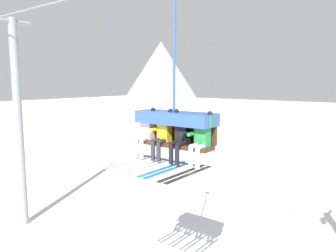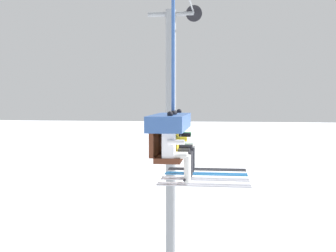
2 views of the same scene
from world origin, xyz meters
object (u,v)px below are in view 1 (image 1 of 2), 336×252
object	(u,v)px
chairlift_chair	(176,121)
skier_yellow	(161,135)
skier_black	(180,137)
lift_tower_near	(18,120)
skier_green	(200,140)
skier_white	(145,132)

from	to	relation	value
chairlift_chair	skier_yellow	size ratio (longest dim) A/B	2.61
chairlift_chair	skier_yellow	bearing A→B (deg)	-142.32
skier_yellow	skier_black	world-z (taller)	same
skier_black	lift_tower_near	bearing A→B (deg)	174.39
skier_yellow	skier_green	xyz separation A→B (m)	(1.12, 0.00, 0.00)
skier_white	skier_black	xyz separation A→B (m)	(1.11, 0.00, 0.00)
skier_yellow	skier_black	bearing A→B (deg)	0.00
skier_white	skier_green	world-z (taller)	same
chairlift_chair	skier_black	xyz separation A→B (m)	(0.28, -0.21, -0.33)
lift_tower_near	skier_white	xyz separation A→B (m)	(8.30, -0.92, 0.36)
skier_yellow	skier_black	size ratio (longest dim) A/B	1.00
lift_tower_near	skier_green	size ratio (longest dim) A/B	5.42
skier_yellow	chairlift_chair	bearing A→B (deg)	37.68
lift_tower_near	chairlift_chair	xyz separation A→B (m)	(9.13, -0.71, 0.69)
chairlift_chair	skier_yellow	world-z (taller)	chairlift_chair
skier_white	skier_yellow	bearing A→B (deg)	0.00
lift_tower_near	skier_green	xyz separation A→B (m)	(9.97, -0.92, 0.36)
chairlift_chair	skier_green	size ratio (longest dim) A/B	2.61
chairlift_chair	skier_green	world-z (taller)	chairlift_chair
skier_white	lift_tower_near	bearing A→B (deg)	173.64
chairlift_chair	skier_black	bearing A→B (deg)	-37.68
skier_green	lift_tower_near	bearing A→B (deg)	174.70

